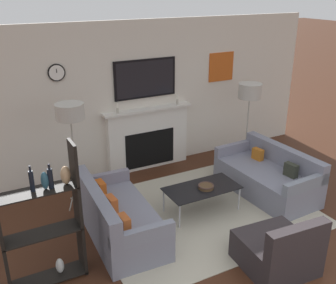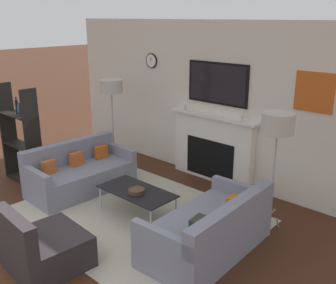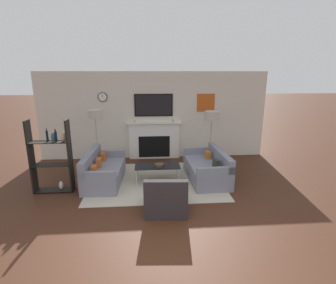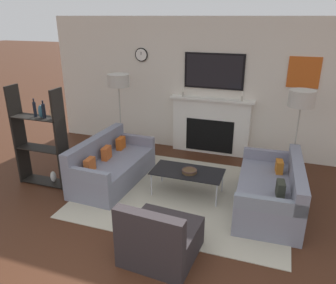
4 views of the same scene
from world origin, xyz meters
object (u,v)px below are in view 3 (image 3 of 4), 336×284
(couch_right, at_px, (208,169))
(floor_lamp_left, at_px, (95,115))
(decorative_bowl, at_px, (159,165))
(shelf_unit, at_px, (52,158))
(floor_lamp_right, at_px, (212,117))
(couch_left, at_px, (103,172))
(armchair, at_px, (166,199))
(coffee_table, at_px, (157,166))

(couch_right, relative_size, floor_lamp_left, 1.02)
(decorative_bowl, height_order, shelf_unit, shelf_unit)
(floor_lamp_right, bearing_deg, decorative_bowl, -146.99)
(couch_left, distance_m, armchair, 2.12)
(coffee_table, xyz_separation_m, shelf_unit, (-2.38, -0.44, 0.43))
(decorative_bowl, bearing_deg, floor_lamp_left, 149.36)
(couch_right, height_order, shelf_unit, shelf_unit)
(decorative_bowl, bearing_deg, armchair, -87.47)
(shelf_unit, bearing_deg, armchair, -23.96)
(floor_lamp_left, bearing_deg, couch_left, -73.85)
(floor_lamp_left, distance_m, floor_lamp_right, 3.21)
(coffee_table, height_order, floor_lamp_left, floor_lamp_left)
(couch_left, distance_m, decorative_bowl, 1.41)
(floor_lamp_left, bearing_deg, decorative_bowl, -30.64)
(armchair, relative_size, decorative_bowl, 3.59)
(decorative_bowl, relative_size, floor_lamp_left, 0.14)
(floor_lamp_left, height_order, shelf_unit, floor_lamp_left)
(couch_left, xyz_separation_m, shelf_unit, (-1.02, -0.43, 0.53))
(couch_left, bearing_deg, couch_right, -0.01)
(couch_left, height_order, shelf_unit, shelf_unit)
(shelf_unit, bearing_deg, coffee_table, 10.45)
(armchair, distance_m, decorative_bowl, 1.51)
(couch_right, height_order, coffee_table, couch_right)
(couch_right, relative_size, shelf_unit, 1.04)
(couch_right, distance_m, coffee_table, 1.29)
(couch_right, bearing_deg, couch_left, 179.99)
(armchair, relative_size, floor_lamp_left, 0.51)
(coffee_table, distance_m, floor_lamp_left, 2.23)
(couch_right, bearing_deg, decorative_bowl, -178.60)
(coffee_table, height_order, decorative_bowl, decorative_bowl)
(floor_lamp_left, relative_size, floor_lamp_right, 1.04)
(coffee_table, xyz_separation_m, floor_lamp_left, (-1.64, 0.95, 1.17))
(floor_lamp_right, bearing_deg, floor_lamp_left, -180.00)
(shelf_unit, bearing_deg, decorative_bowl, 9.26)
(couch_right, bearing_deg, floor_lamp_right, 73.46)
(decorative_bowl, relative_size, floor_lamp_right, 0.15)
(couch_left, xyz_separation_m, decorative_bowl, (1.40, -0.03, 0.16))
(couch_right, bearing_deg, coffee_table, 179.37)
(armchair, height_order, coffee_table, armchair)
(couch_left, height_order, floor_lamp_right, floor_lamp_right)
(coffee_table, relative_size, shelf_unit, 0.67)
(armchair, distance_m, coffee_table, 1.55)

